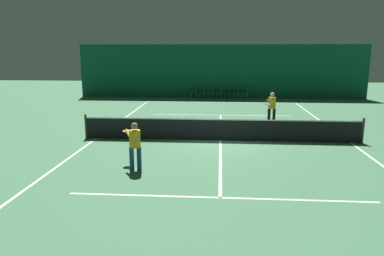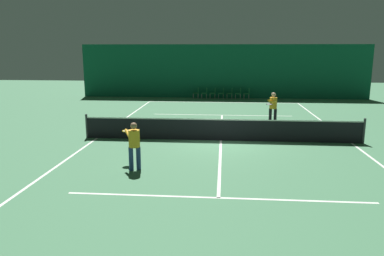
# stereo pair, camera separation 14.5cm
# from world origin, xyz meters

# --- Properties ---
(ground_plane) EXTENTS (60.00, 60.00, 0.00)m
(ground_plane) POSITION_xyz_m (0.00, 0.00, 0.00)
(ground_plane) COLOR #3D704C
(backdrop_curtain) EXTENTS (23.00, 0.12, 4.26)m
(backdrop_curtain) POSITION_xyz_m (0.00, 14.55, 2.13)
(backdrop_curtain) COLOR #0F5138
(backdrop_curtain) RESTS_ON ground
(court_line_baseline_far) EXTENTS (11.00, 0.10, 0.00)m
(court_line_baseline_far) POSITION_xyz_m (0.00, 11.90, 0.00)
(court_line_baseline_far) COLOR silver
(court_line_baseline_far) RESTS_ON ground
(court_line_service_far) EXTENTS (8.25, 0.10, 0.00)m
(court_line_service_far) POSITION_xyz_m (0.00, 6.40, 0.00)
(court_line_service_far) COLOR silver
(court_line_service_far) RESTS_ON ground
(court_line_service_near) EXTENTS (8.25, 0.10, 0.00)m
(court_line_service_near) POSITION_xyz_m (0.00, -6.40, 0.00)
(court_line_service_near) COLOR silver
(court_line_service_near) RESTS_ON ground
(court_line_sideline_left) EXTENTS (0.10, 23.80, 0.00)m
(court_line_sideline_left) POSITION_xyz_m (-5.50, 0.00, 0.00)
(court_line_sideline_left) COLOR silver
(court_line_sideline_left) RESTS_ON ground
(court_line_sideline_right) EXTENTS (0.10, 23.80, 0.00)m
(court_line_sideline_right) POSITION_xyz_m (5.50, 0.00, 0.00)
(court_line_sideline_right) COLOR silver
(court_line_sideline_right) RESTS_ON ground
(court_line_centre) EXTENTS (0.10, 12.80, 0.00)m
(court_line_centre) POSITION_xyz_m (0.00, 0.00, 0.00)
(court_line_centre) COLOR silver
(court_line_centre) RESTS_ON ground
(tennis_net) EXTENTS (12.00, 0.10, 1.07)m
(tennis_net) POSITION_xyz_m (0.00, 0.00, 0.51)
(tennis_net) COLOR black
(tennis_net) RESTS_ON ground
(player_near) EXTENTS (0.93, 1.32, 1.58)m
(player_near) POSITION_xyz_m (-2.79, -4.22, 0.92)
(player_near) COLOR navy
(player_near) RESTS_ON ground
(player_far) EXTENTS (0.76, 1.39, 1.67)m
(player_far) POSITION_xyz_m (2.67, 3.92, 0.97)
(player_far) COLOR black
(player_far) RESTS_ON ground
(courtside_chair_0) EXTENTS (0.44, 0.44, 0.84)m
(courtside_chair_0) POSITION_xyz_m (-2.08, 14.00, 0.49)
(courtside_chair_0) COLOR #99999E
(courtside_chair_0) RESTS_ON ground
(courtside_chair_1) EXTENTS (0.44, 0.44, 0.84)m
(courtside_chair_1) POSITION_xyz_m (-1.41, 14.00, 0.49)
(courtside_chair_1) COLOR #99999E
(courtside_chair_1) RESTS_ON ground
(courtside_chair_2) EXTENTS (0.44, 0.44, 0.84)m
(courtside_chair_2) POSITION_xyz_m (-0.74, 14.00, 0.49)
(courtside_chair_2) COLOR #99999E
(courtside_chair_2) RESTS_ON ground
(courtside_chair_3) EXTENTS (0.44, 0.44, 0.84)m
(courtside_chair_3) POSITION_xyz_m (-0.07, 14.00, 0.49)
(courtside_chair_3) COLOR #99999E
(courtside_chair_3) RESTS_ON ground
(courtside_chair_4) EXTENTS (0.44, 0.44, 0.84)m
(courtside_chair_4) POSITION_xyz_m (0.61, 14.00, 0.49)
(courtside_chair_4) COLOR #99999E
(courtside_chair_4) RESTS_ON ground
(courtside_chair_5) EXTENTS (0.44, 0.44, 0.84)m
(courtside_chair_5) POSITION_xyz_m (1.28, 14.00, 0.49)
(courtside_chair_5) COLOR #99999E
(courtside_chair_5) RESTS_ON ground
(courtside_chair_6) EXTENTS (0.44, 0.44, 0.84)m
(courtside_chair_6) POSITION_xyz_m (1.95, 14.00, 0.49)
(courtside_chair_6) COLOR #99999E
(courtside_chair_6) RESTS_ON ground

